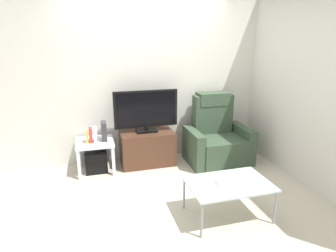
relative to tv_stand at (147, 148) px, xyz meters
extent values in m
plane|color=beige|center=(0.08, -0.83, -0.26)|extent=(6.40, 6.40, 0.00)
cube|color=silver|center=(0.08, 0.30, 1.04)|extent=(6.40, 0.06, 2.60)
cube|color=silver|center=(1.96, -0.83, 1.04)|extent=(0.06, 4.48, 2.60)
cube|color=#4C2D1E|center=(0.00, 0.00, 0.00)|extent=(0.82, 0.48, 0.53)
cube|color=black|center=(0.00, -0.23, 0.10)|extent=(0.75, 0.02, 0.02)
cube|color=black|center=(0.00, -0.18, 0.14)|extent=(0.34, 0.11, 0.04)
cube|color=black|center=(0.00, 0.02, 0.28)|extent=(0.32, 0.20, 0.03)
cube|color=black|center=(0.00, 0.02, 0.32)|extent=(0.06, 0.04, 0.05)
cube|color=black|center=(0.00, 0.02, 0.62)|extent=(0.98, 0.05, 0.57)
cube|color=black|center=(0.00, 0.00, 0.62)|extent=(0.90, 0.01, 0.51)
cube|color=#384C38|center=(1.10, -0.24, -0.05)|extent=(0.70, 0.72, 0.42)
cube|color=#384C38|center=(1.10, 0.03, 0.47)|extent=(0.64, 0.20, 0.62)
cube|color=#384C38|center=(1.10, 0.05, 0.72)|extent=(0.50, 0.26, 0.20)
cube|color=#384C38|center=(0.68, -0.24, 0.02)|extent=(0.14, 0.68, 0.56)
cube|color=#384C38|center=(1.52, -0.24, 0.02)|extent=(0.14, 0.68, 0.56)
cube|color=silver|center=(-0.79, -0.04, 0.19)|extent=(0.54, 0.54, 0.04)
cube|color=silver|center=(-1.03, -0.28, -0.05)|extent=(0.04, 0.04, 0.43)
cube|color=silver|center=(-0.55, -0.28, -0.05)|extent=(0.04, 0.04, 0.43)
cube|color=silver|center=(-1.03, 0.20, -0.05)|extent=(0.04, 0.04, 0.43)
cube|color=silver|center=(-0.55, 0.20, -0.05)|extent=(0.04, 0.04, 0.43)
cube|color=black|center=(-0.79, -0.04, -0.11)|extent=(0.32, 0.32, 0.32)
cube|color=gold|center=(-0.89, -0.06, 0.30)|extent=(0.03, 0.12, 0.18)
cube|color=red|center=(-0.84, -0.06, 0.31)|extent=(0.04, 0.11, 0.21)
cube|color=white|center=(-0.78, -0.06, 0.32)|extent=(0.05, 0.13, 0.22)
cube|color=#333338|center=(-0.65, -0.03, 0.34)|extent=(0.07, 0.20, 0.28)
cube|color=#B2C6C1|center=(0.57, -1.63, 0.14)|extent=(0.90, 0.60, 0.02)
cylinder|color=gray|center=(0.15, -1.90, -0.07)|extent=(0.02, 0.02, 0.39)
cylinder|color=gray|center=(0.99, -1.90, -0.07)|extent=(0.02, 0.02, 0.39)
cylinder|color=gray|center=(0.15, -1.36, -0.07)|extent=(0.02, 0.02, 0.39)
cylinder|color=gray|center=(0.99, -1.36, -0.07)|extent=(0.02, 0.02, 0.39)
cube|color=#B7B7BC|center=(0.47, -1.62, 0.15)|extent=(0.08, 0.15, 0.01)
camera|label=1|loc=(-0.83, -4.17, 1.67)|focal=30.95mm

